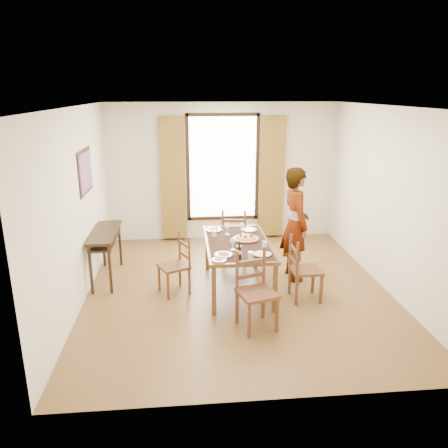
{
  "coord_description": "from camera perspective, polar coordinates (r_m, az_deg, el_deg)",
  "views": [
    {
      "loc": [
        -0.78,
        -6.03,
        2.91
      ],
      "look_at": [
        -0.19,
        0.16,
        1.0
      ],
      "focal_mm": 35.0,
      "sensor_mm": 36.0,
      "label": 1
    }
  ],
  "objects": [
    {
      "name": "wine_glass_c",
      "position": [
        6.77,
        0.42,
        -0.67
      ],
      "size": [
        0.08,
        0.08,
        0.18
      ],
      "primitive_type": null,
      "color": "white",
      "rests_on": "dining_table"
    },
    {
      "name": "chair_west",
      "position": [
        6.52,
        -6.32,
        -5.51
      ],
      "size": [
        0.53,
        0.53,
        0.9
      ],
      "rotation": [
        0.0,
        0.0,
        -1.14
      ],
      "color": "brown",
      "rests_on": "ground"
    },
    {
      "name": "dining_table",
      "position": [
        6.51,
        1.78,
        -2.89
      ],
      "size": [
        0.94,
        1.69,
        0.76
      ],
      "color": "brown",
      "rests_on": "ground"
    },
    {
      "name": "plate_se",
      "position": [
        5.99,
        5.07,
        -3.8
      ],
      "size": [
        0.27,
        0.27,
        0.05
      ],
      "primitive_type": null,
      "color": "silver",
      "rests_on": "dining_table"
    },
    {
      "name": "chair_east",
      "position": [
        6.38,
        10.34,
        -6.02
      ],
      "size": [
        0.43,
        0.43,
        0.94
      ],
      "rotation": [
        0.0,
        0.0,
        1.6
      ],
      "color": "brown",
      "rests_on": "ground"
    },
    {
      "name": "ground",
      "position": [
        6.74,
        1.78,
        -8.51
      ],
      "size": [
        5.0,
        5.0,
        0.0
      ],
      "primitive_type": "plane",
      "color": "#492E17",
      "rests_on": "ground"
    },
    {
      "name": "pasta_platter",
      "position": [
        6.56,
        2.9,
        -1.65
      ],
      "size": [
        0.4,
        0.4,
        0.1
      ],
      "primitive_type": null,
      "color": "#BF3E18",
      "rests_on": "dining_table"
    },
    {
      "name": "chair_south",
      "position": [
        5.58,
        4.16,
        -8.95
      ],
      "size": [
        0.55,
        0.55,
        1.0
      ],
      "rotation": [
        0.0,
        0.0,
        0.28
      ],
      "color": "brown",
      "rests_on": "ground"
    },
    {
      "name": "tumbler_a",
      "position": [
        6.23,
        5.3,
        -2.73
      ],
      "size": [
        0.07,
        0.07,
        0.1
      ],
      "primitive_type": "cylinder",
      "color": "silver",
      "rests_on": "dining_table"
    },
    {
      "name": "wine_bottle",
      "position": [
        5.8,
        1.98,
        -3.43
      ],
      "size": [
        0.07,
        0.07,
        0.25
      ],
      "primitive_type": null,
      "color": "black",
      "rests_on": "dining_table"
    },
    {
      "name": "tumbler_c",
      "position": [
        5.83,
        3.49,
        -4.12
      ],
      "size": [
        0.07,
        0.07,
        0.1
      ],
      "primitive_type": "cylinder",
      "color": "silver",
      "rests_on": "dining_table"
    },
    {
      "name": "wine_glass_b",
      "position": [
        6.81,
        2.4,
        -0.57
      ],
      "size": [
        0.08,
        0.08,
        0.18
      ],
      "primitive_type": null,
      "color": "white",
      "rests_on": "dining_table"
    },
    {
      "name": "plate_ne",
      "position": [
        7.01,
        3.3,
        -0.61
      ],
      "size": [
        0.27,
        0.27,
        0.05
      ],
      "primitive_type": null,
      "color": "silver",
      "rests_on": "dining_table"
    },
    {
      "name": "wine_glass_a",
      "position": [
        6.13,
        1.16,
        -2.6
      ],
      "size": [
        0.08,
        0.08,
        0.18
      ],
      "primitive_type": null,
      "color": "white",
      "rests_on": "dining_table"
    },
    {
      "name": "chair_north",
      "position": [
        7.58,
        1.34,
        -1.78
      ],
      "size": [
        0.51,
        0.51,
        0.99
      ],
      "rotation": [
        0.0,
        0.0,
        2.97
      ],
      "color": "brown",
      "rests_on": "ground"
    },
    {
      "name": "room_shell",
      "position": [
        6.35,
        1.72,
        4.64
      ],
      "size": [
        4.6,
        5.1,
        2.74
      ],
      "color": "beige",
      "rests_on": "ground"
    },
    {
      "name": "console_table",
      "position": [
        7.1,
        -15.28,
        -1.81
      ],
      "size": [
        0.38,
        1.2,
        0.8
      ],
      "color": "black",
      "rests_on": "ground"
    },
    {
      "name": "man",
      "position": [
        6.93,
        9.3,
        -0.01
      ],
      "size": [
        0.75,
        0.57,
        1.8
      ],
      "primitive_type": "imported",
      "rotation": [
        0.0,
        0.0,
        1.68
      ],
      "color": "#94959C",
      "rests_on": "ground"
    },
    {
      "name": "tumbler_b",
      "position": [
        6.69,
        -1.3,
        -1.26
      ],
      "size": [
        0.07,
        0.07,
        0.1
      ],
      "primitive_type": "cylinder",
      "color": "silver",
      "rests_on": "dining_table"
    },
    {
      "name": "plate_nw",
      "position": [
        6.99,
        -1.33,
        -0.65
      ],
      "size": [
        0.27,
        0.27,
        0.05
      ],
      "primitive_type": null,
      "color": "silver",
      "rests_on": "dining_table"
    },
    {
      "name": "caprese_plate",
      "position": [
        5.78,
        -0.67,
        -4.58
      ],
      "size": [
        0.2,
        0.2,
        0.04
      ],
      "primitive_type": null,
      "color": "silver",
      "rests_on": "dining_table"
    },
    {
      "name": "plate_sw",
      "position": [
        5.95,
        -0.04,
        -3.87
      ],
      "size": [
        0.27,
        0.27,
        0.05
      ],
      "primitive_type": null,
      "color": "silver",
      "rests_on": "dining_table"
    }
  ]
}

